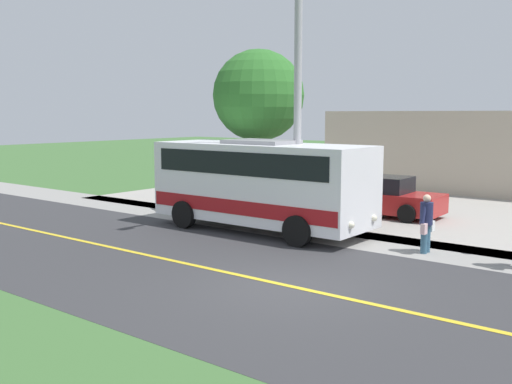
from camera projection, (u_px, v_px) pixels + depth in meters
ground_plane at (287, 286)px, 12.79m from camera, size 120.00×120.00×0.00m
road_surface at (287, 286)px, 12.79m from camera, size 8.00×100.00×0.01m
sidewalk at (391, 244)px, 16.86m from camera, size 2.40×100.00×0.01m
road_centre_line at (287, 285)px, 12.79m from camera, size 0.16×100.00×0.00m
shuttle_bus_front at (261, 181)px, 18.69m from camera, size 2.73×7.33×2.90m
pedestrian_waiting at (426, 222)px, 15.72m from camera, size 0.72×0.34×1.59m
street_light_pole at (296, 81)px, 17.91m from camera, size 1.97×0.24×8.57m
parked_car_near at (380, 197)px, 21.66m from camera, size 2.13×4.46×1.45m
tree_curbside at (258, 96)px, 21.98m from camera, size 3.42×3.42×6.10m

